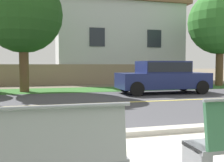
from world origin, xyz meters
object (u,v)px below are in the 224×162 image
at_px(shade_tree_left, 25,7).
at_px(shade_tree_centre, 223,17).
at_px(bench_left, 17,162).
at_px(car_navy_near, 162,75).

height_order(shade_tree_left, shade_tree_centre, shade_tree_centre).
relative_size(bench_left, car_navy_near, 0.49).
height_order(bench_left, car_navy_near, car_navy_near).
relative_size(bench_left, shade_tree_left, 0.32).
height_order(bench_left, shade_tree_left, shade_tree_left).
relative_size(car_navy_near, shade_tree_centre, 0.64).
xyz_separation_m(bench_left, shade_tree_centre, (11.30, 11.71, 3.92)).
bearing_deg(bench_left, car_navy_near, 56.93).
xyz_separation_m(car_navy_near, shade_tree_centre, (5.64, 3.01, 3.54)).
distance_m(car_navy_near, shade_tree_centre, 7.31).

